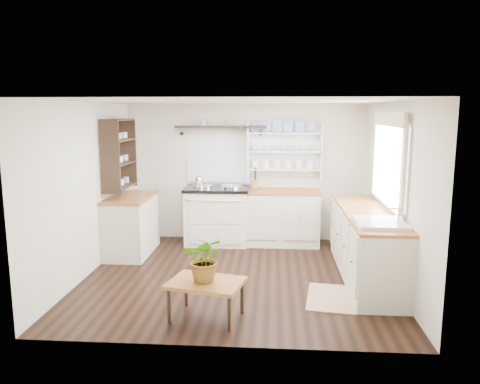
% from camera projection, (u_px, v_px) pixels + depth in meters
% --- Properties ---
extents(floor, '(4.00, 3.80, 0.01)m').
position_uv_depth(floor, '(237.00, 276.00, 6.25)').
color(floor, black).
rests_on(floor, ground).
extents(wall_back, '(4.00, 0.02, 2.30)m').
position_uv_depth(wall_back, '(245.00, 172.00, 7.92)').
color(wall_back, beige).
rests_on(wall_back, ground).
extents(wall_right, '(0.02, 3.80, 2.30)m').
position_uv_depth(wall_right, '(394.00, 193.00, 5.91)').
color(wall_right, beige).
rests_on(wall_right, ground).
extents(wall_left, '(0.02, 3.80, 2.30)m').
position_uv_depth(wall_left, '(86.00, 190.00, 6.20)').
color(wall_left, beige).
rests_on(wall_left, ground).
extents(ceiling, '(4.00, 3.80, 0.01)m').
position_uv_depth(ceiling, '(236.00, 101.00, 5.86)').
color(ceiling, white).
rests_on(ceiling, wall_back).
extents(window, '(0.08, 1.55, 1.22)m').
position_uv_depth(window, '(389.00, 160.00, 5.99)').
color(window, white).
rests_on(window, wall_right).
extents(aga_cooker, '(1.06, 0.73, 0.97)m').
position_uv_depth(aga_cooker, '(217.00, 215.00, 7.74)').
color(aga_cooker, silver).
rests_on(aga_cooker, floor).
extents(back_cabinets, '(1.27, 0.63, 0.90)m').
position_uv_depth(back_cabinets, '(281.00, 217.00, 7.70)').
color(back_cabinets, beige).
rests_on(back_cabinets, floor).
extents(right_cabinets, '(0.62, 2.43, 0.90)m').
position_uv_depth(right_cabinets, '(366.00, 243.00, 6.15)').
color(right_cabinets, beige).
rests_on(right_cabinets, floor).
extents(belfast_sink, '(0.55, 0.60, 0.45)m').
position_uv_depth(belfast_sink, '(380.00, 233.00, 5.36)').
color(belfast_sink, white).
rests_on(belfast_sink, right_cabinets).
extents(left_cabinets, '(0.62, 1.13, 0.90)m').
position_uv_depth(left_cabinets, '(131.00, 224.00, 7.18)').
color(left_cabinets, beige).
rests_on(left_cabinets, floor).
extents(plate_rack, '(1.20, 0.22, 0.90)m').
position_uv_depth(plate_rack, '(284.00, 149.00, 7.77)').
color(plate_rack, white).
rests_on(plate_rack, wall_back).
extents(high_shelf, '(1.50, 0.29, 0.16)m').
position_uv_depth(high_shelf, '(221.00, 128.00, 7.70)').
color(high_shelf, black).
rests_on(high_shelf, wall_back).
extents(left_shelving, '(0.28, 0.80, 1.05)m').
position_uv_depth(left_shelving, '(119.00, 153.00, 7.00)').
color(left_shelving, black).
rests_on(left_shelving, wall_left).
extents(kettle, '(0.17, 0.17, 0.21)m').
position_uv_depth(kettle, '(199.00, 183.00, 7.55)').
color(kettle, silver).
rests_on(kettle, aga_cooker).
extents(utensil_crock, '(0.12, 0.12, 0.14)m').
position_uv_depth(utensil_crock, '(255.00, 184.00, 7.72)').
color(utensil_crock, olive).
rests_on(utensil_crock, back_cabinets).
extents(center_table, '(0.86, 0.70, 0.41)m').
position_uv_depth(center_table, '(206.00, 285.00, 4.93)').
color(center_table, brown).
rests_on(center_table, floor).
extents(potted_plant, '(0.47, 0.41, 0.50)m').
position_uv_depth(potted_plant, '(206.00, 259.00, 4.88)').
color(potted_plant, '#3F7233').
rests_on(potted_plant, center_table).
extents(floor_rug, '(0.66, 0.91, 0.02)m').
position_uv_depth(floor_rug, '(331.00, 298.00, 5.51)').
color(floor_rug, '#7F6549').
rests_on(floor_rug, floor).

